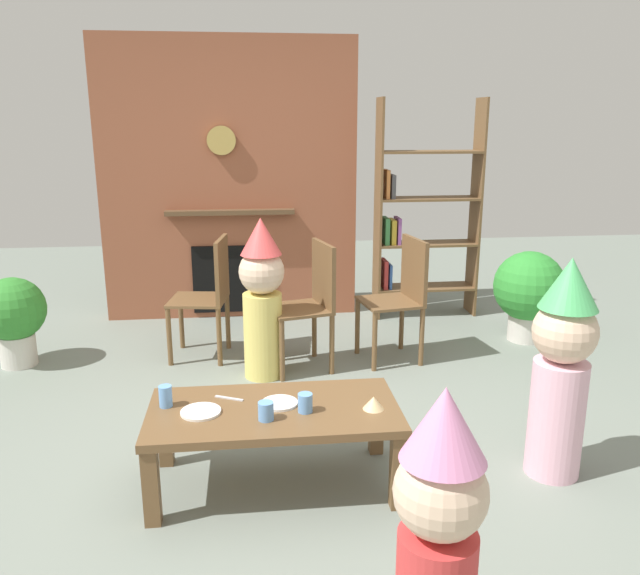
{
  "coord_description": "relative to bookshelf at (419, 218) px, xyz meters",
  "views": [
    {
      "loc": [
        -0.24,
        -3.01,
        1.73
      ],
      "look_at": [
        0.15,
        0.4,
        0.81
      ],
      "focal_mm": 35.67,
      "sensor_mm": 36.0,
      "label": 1
    }
  ],
  "objects": [
    {
      "name": "ground_plane",
      "position": [
        -1.26,
        -2.4,
        -0.88
      ],
      "size": [
        12.0,
        12.0,
        0.0
      ],
      "primitive_type": "plane",
      "color": "gray"
    },
    {
      "name": "brick_fireplace_feature",
      "position": [
        -1.65,
        0.2,
        0.32
      ],
      "size": [
        2.2,
        0.28,
        2.4
      ],
      "color": "#935138",
      "rests_on": "ground_plane"
    },
    {
      "name": "bookshelf",
      "position": [
        0.0,
        0.0,
        0.0
      ],
      "size": [
        0.9,
        0.28,
        1.9
      ],
      "color": "brown",
      "rests_on": "ground_plane"
    },
    {
      "name": "coffee_table",
      "position": [
        -1.4,
        -2.65,
        -0.53
      ],
      "size": [
        1.19,
        0.59,
        0.41
      ],
      "color": "brown",
      "rests_on": "ground_plane"
    },
    {
      "name": "paper_cup_near_left",
      "position": [
        -1.91,
        -2.58,
        -0.42
      ],
      "size": [
        0.06,
        0.06,
        0.1
      ],
      "primitive_type": "cylinder",
      "color": "#669EE0",
      "rests_on": "coffee_table"
    },
    {
      "name": "paper_cup_near_right",
      "position": [
        -1.44,
        -2.77,
        -0.43
      ],
      "size": [
        0.07,
        0.07,
        0.09
      ],
      "primitive_type": "cylinder",
      "color": "#669EE0",
      "rests_on": "coffee_table"
    },
    {
      "name": "paper_cup_center",
      "position": [
        -1.26,
        -2.71,
        -0.43
      ],
      "size": [
        0.07,
        0.07,
        0.09
      ],
      "primitive_type": "cylinder",
      "color": "#669EE0",
      "rests_on": "coffee_table"
    },
    {
      "name": "paper_plate_front",
      "position": [
        -1.74,
        -2.67,
        -0.47
      ],
      "size": [
        0.19,
        0.19,
        0.01
      ],
      "primitive_type": "cylinder",
      "color": "white",
      "rests_on": "coffee_table"
    },
    {
      "name": "paper_plate_rear",
      "position": [
        -1.37,
        -2.61,
        -0.47
      ],
      "size": [
        0.18,
        0.18,
        0.01
      ],
      "primitive_type": "cylinder",
      "color": "white",
      "rests_on": "coffee_table"
    },
    {
      "name": "birthday_cake_slice",
      "position": [
        -0.94,
        -2.71,
        -0.44
      ],
      "size": [
        0.1,
        0.1,
        0.06
      ],
      "primitive_type": "cone",
      "color": "#EAC68C",
      "rests_on": "coffee_table"
    },
    {
      "name": "table_fork",
      "position": [
        -1.61,
        -2.53,
        -0.47
      ],
      "size": [
        0.14,
        0.08,
        0.01
      ],
      "primitive_type": "cube",
      "rotation": [
        0.0,
        0.0,
        2.69
      ],
      "color": "silver",
      "rests_on": "coffee_table"
    },
    {
      "name": "child_with_cone_hat",
      "position": [
        -0.97,
        -3.84,
        -0.34
      ],
      "size": [
        0.28,
        0.28,
        1.01
      ],
      "rotation": [
        0.0,
        0.0,
        1.92
      ],
      "color": "#D13838",
      "rests_on": "ground_plane"
    },
    {
      "name": "child_in_pink",
      "position": [
        -0.01,
        -2.7,
        -0.29
      ],
      "size": [
        0.31,
        0.31,
        1.11
      ],
      "rotation": [
        0.0,
        0.0,
        3.11
      ],
      "color": "#EAB2C6",
      "rests_on": "ground_plane"
    },
    {
      "name": "child_by_the_chairs",
      "position": [
        -1.42,
        -1.29,
        -0.29
      ],
      "size": [
        0.31,
        0.31,
        1.1
      ],
      "rotation": [
        0.0,
        0.0,
        -1.56
      ],
      "color": "#E0CC66",
      "rests_on": "ground_plane"
    },
    {
      "name": "dining_chair_left",
      "position": [
        -1.79,
        -0.88,
        -0.37
      ],
      "size": [
        0.45,
        0.45,
        0.9
      ],
      "rotation": [
        0.0,
        0.0,
        3.0
      ],
      "color": "brown",
      "rests_on": "ground_plane"
    },
    {
      "name": "dining_chair_middle",
      "position": [
        -1.07,
        -1.15,
        -0.37
      ],
      "size": [
        0.48,
        0.48,
        0.9
      ],
      "rotation": [
        0.0,
        0.0,
        3.38
      ],
      "color": "brown",
      "rests_on": "ground_plane"
    },
    {
      "name": "dining_chair_right",
      "position": [
        -0.4,
        -1.06,
        -0.37
      ],
      "size": [
        0.46,
        0.46,
        0.9
      ],
      "rotation": [
        0.0,
        0.0,
        3.31
      ],
      "color": "brown",
      "rests_on": "ground_plane"
    },
    {
      "name": "potted_plant_tall",
      "position": [
        0.69,
        -0.79,
        -0.46
      ],
      "size": [
        0.55,
        0.55,
        0.72
      ],
      "color": "beige",
      "rests_on": "ground_plane"
    },
    {
      "name": "potted_plant_short",
      "position": [
        -3.17,
        -0.89,
        -0.5
      ],
      "size": [
        0.45,
        0.45,
        0.65
      ],
      "color": "beige",
      "rests_on": "ground_plane"
    }
  ]
}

